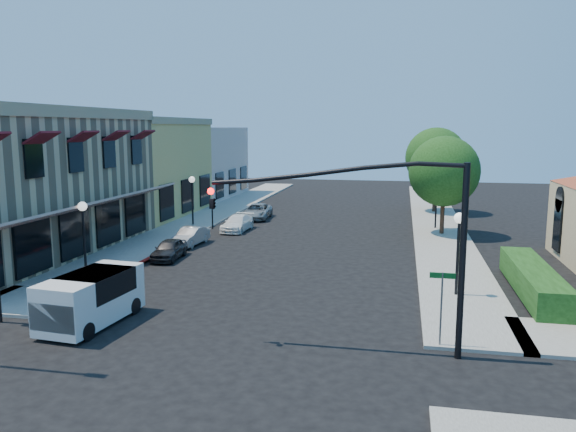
% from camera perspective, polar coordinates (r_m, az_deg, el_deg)
% --- Properties ---
extents(ground, '(120.00, 120.00, 0.00)m').
position_cam_1_polar(ground, '(18.13, -9.55, -13.87)').
color(ground, black).
rests_on(ground, ground).
extents(sidewalk_left, '(3.50, 50.00, 0.12)m').
position_cam_1_polar(sidewalk_left, '(45.62, -7.66, 0.15)').
color(sidewalk_left, gray).
rests_on(sidewalk_left, ground).
extents(sidewalk_right, '(3.50, 50.00, 0.12)m').
position_cam_1_polar(sidewalk_right, '(43.19, 14.84, -0.57)').
color(sidewalk_right, gray).
rests_on(sidewalk_right, ground).
extents(curb_red_strip, '(0.25, 10.00, 0.06)m').
position_cam_1_polar(curb_red_strip, '(27.83, -16.97, -6.00)').
color(curb_red_strip, maroon).
rests_on(curb_red_strip, ground).
extents(yellow_stucco_building, '(10.00, 12.00, 7.60)m').
position_cam_1_polar(yellow_stucco_building, '(46.97, -15.99, 4.73)').
color(yellow_stucco_building, tan).
rests_on(yellow_stucco_building, ground).
extents(pink_stucco_building, '(10.00, 12.00, 7.00)m').
position_cam_1_polar(pink_stucco_building, '(57.87, -10.49, 5.37)').
color(pink_stucco_building, beige).
rests_on(pink_stucco_building, ground).
extents(hedge, '(1.40, 8.00, 1.10)m').
position_cam_1_polar(hedge, '(26.12, 23.54, -7.34)').
color(hedge, '#183D11').
rests_on(hedge, ground).
extents(street_tree_a, '(4.56, 4.56, 6.48)m').
position_cam_1_polar(street_tree_a, '(37.75, 15.58, 4.39)').
color(street_tree_a, '#392116').
rests_on(street_tree_a, ground).
extents(street_tree_b, '(4.94, 4.94, 7.02)m').
position_cam_1_polar(street_tree_b, '(47.69, 14.79, 5.73)').
color(street_tree_b, '#392116').
rests_on(street_tree_b, ground).
extents(signal_mast_arm, '(8.01, 0.39, 6.00)m').
position_cam_1_polar(signal_mast_arm, '(17.30, 10.38, -0.88)').
color(signal_mast_arm, black).
rests_on(signal_mast_arm, ground).
extents(street_name_sign, '(0.80, 0.06, 2.50)m').
position_cam_1_polar(street_name_sign, '(18.57, 15.35, -7.95)').
color(street_name_sign, '#595B5E').
rests_on(street_name_sign, ground).
extents(lamppost_left_near, '(0.44, 0.44, 3.57)m').
position_cam_1_polar(lamppost_left_near, '(28.07, -20.10, -0.32)').
color(lamppost_left_near, black).
rests_on(lamppost_left_near, ground).
extents(lamppost_left_far, '(0.44, 0.44, 3.57)m').
position_cam_1_polar(lamppost_left_far, '(40.54, -9.72, 2.81)').
color(lamppost_left_far, black).
rests_on(lamppost_left_far, ground).
extents(lamppost_right_near, '(0.44, 0.44, 3.57)m').
position_cam_1_polar(lamppost_right_near, '(24.05, 16.96, -1.64)').
color(lamppost_right_near, black).
rests_on(lamppost_right_near, ground).
extents(lamppost_right_far, '(0.44, 0.44, 3.57)m').
position_cam_1_polar(lamppost_right_far, '(39.85, 14.87, 2.53)').
color(lamppost_right_far, black).
rests_on(lamppost_right_far, ground).
extents(white_van, '(2.18, 4.32, 1.85)m').
position_cam_1_polar(white_van, '(21.40, -19.44, -7.65)').
color(white_van, silver).
rests_on(white_van, ground).
extents(parked_car_a, '(1.48, 3.25, 1.08)m').
position_cam_1_polar(parked_car_a, '(30.80, -11.99, -3.33)').
color(parked_car_a, black).
rests_on(parked_car_a, ground).
extents(parked_car_b, '(1.42, 3.37, 1.08)m').
position_cam_1_polar(parked_car_b, '(34.19, -9.87, -2.05)').
color(parked_car_b, '#98999C').
rests_on(parked_car_b, ground).
extents(parked_car_c, '(1.68, 3.75, 1.07)m').
position_cam_1_polar(parked_car_c, '(38.46, -5.17, -0.74)').
color(parked_car_c, white).
rests_on(parked_car_c, ground).
extents(parked_car_d, '(2.19, 4.27, 1.15)m').
position_cam_1_polar(parked_car_d, '(43.45, -3.18, 0.46)').
color(parked_car_d, gray).
rests_on(parked_car_d, ground).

